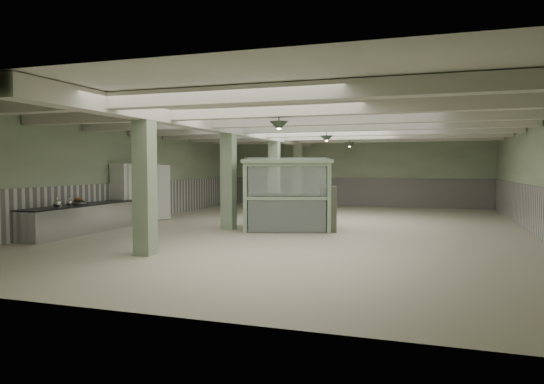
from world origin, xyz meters
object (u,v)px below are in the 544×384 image
(guard_booth, at_px, (287,181))
(prep_counter, at_px, (85,218))
(filing_cabinet, at_px, (328,209))
(walkin_cooler, at_px, (137,193))

(guard_booth, bearing_deg, prep_counter, -170.47)
(guard_booth, xyz_separation_m, filing_cabinet, (1.48, -0.25, -0.88))
(prep_counter, bearing_deg, guard_booth, 26.37)
(guard_booth, height_order, filing_cabinet, guard_booth)
(prep_counter, height_order, guard_booth, guard_booth)
(prep_counter, bearing_deg, walkin_cooler, 91.58)
(filing_cabinet, bearing_deg, guard_booth, 153.99)
(walkin_cooler, relative_size, filing_cabinet, 1.65)
(guard_booth, distance_m, filing_cabinet, 1.74)
(walkin_cooler, xyz_separation_m, guard_booth, (5.93, -0.15, 0.51))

